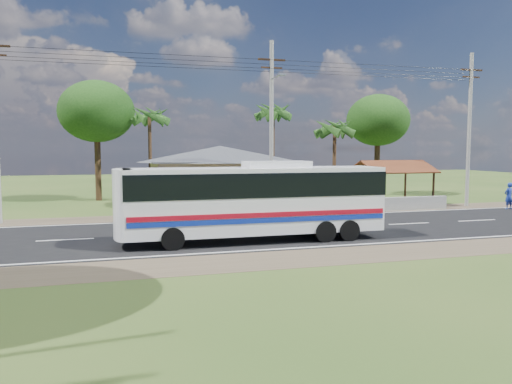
% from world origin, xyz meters
% --- Properties ---
extents(ground, '(120.00, 120.00, 0.00)m').
position_xyz_m(ground, '(0.00, 0.00, 0.00)').
color(ground, '#2D4819').
rests_on(ground, ground).
extents(road, '(120.00, 16.00, 0.03)m').
position_xyz_m(road, '(0.00, 0.00, 0.01)').
color(road, black).
rests_on(road, ground).
extents(house, '(12.40, 10.00, 5.00)m').
position_xyz_m(house, '(1.00, 13.00, 2.64)').
color(house, tan).
rests_on(house, ground).
extents(waiting_shed, '(5.20, 4.48, 3.35)m').
position_xyz_m(waiting_shed, '(13.00, 8.50, 2.73)').
color(waiting_shed, '#342113').
rests_on(waiting_shed, ground).
extents(concrete_barrier, '(7.00, 0.30, 0.90)m').
position_xyz_m(concrete_barrier, '(12.00, 5.60, 0.45)').
color(concrete_barrier, '#9E9E99').
rests_on(concrete_barrier, ground).
extents(utility_poles, '(32.80, 2.22, 11.00)m').
position_xyz_m(utility_poles, '(2.67, 6.49, 5.77)').
color(utility_poles, '#9E9E99').
rests_on(utility_poles, ground).
extents(palm_near, '(2.80, 2.80, 6.70)m').
position_xyz_m(palm_near, '(9.50, 11.00, 5.71)').
color(palm_near, '#47301E').
rests_on(palm_near, ground).
extents(palm_mid, '(2.80, 2.80, 8.20)m').
position_xyz_m(palm_mid, '(6.00, 15.50, 7.16)').
color(palm_mid, '#47301E').
rests_on(palm_mid, ground).
extents(palm_far, '(2.80, 2.80, 7.70)m').
position_xyz_m(palm_far, '(-4.00, 16.00, 6.68)').
color(palm_far, '#47301E').
rests_on(palm_far, ground).
extents(tree_behind_house, '(6.00, 6.00, 9.61)m').
position_xyz_m(tree_behind_house, '(-8.00, 18.00, 7.12)').
color(tree_behind_house, '#47301E').
rests_on(tree_behind_house, ground).
extents(tree_behind_shed, '(5.60, 5.60, 9.02)m').
position_xyz_m(tree_behind_shed, '(16.00, 16.00, 6.68)').
color(tree_behind_shed, '#47301E').
rests_on(tree_behind_shed, ground).
extents(coach_bus, '(11.72, 2.63, 3.63)m').
position_xyz_m(coach_bus, '(-0.62, -2.60, 2.08)').
color(coach_bus, white).
rests_on(coach_bus, ground).
extents(motorcycle, '(2.06, 1.19, 1.02)m').
position_xyz_m(motorcycle, '(1.48, 4.88, 0.51)').
color(motorcycle, black).
rests_on(motorcycle, ground).
extents(person, '(0.72, 0.52, 1.86)m').
position_xyz_m(person, '(19.47, 4.06, 0.93)').
color(person, navy).
rests_on(person, ground).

